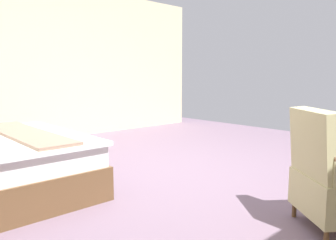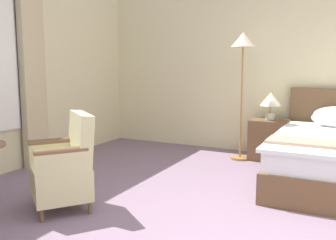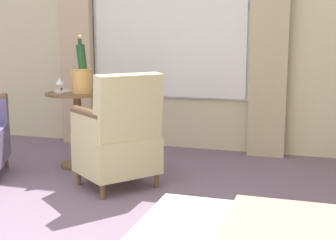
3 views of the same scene
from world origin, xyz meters
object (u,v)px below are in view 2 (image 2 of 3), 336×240
(armchair_by_window, at_px, (65,167))
(floor_lamp_brass, at_px, (243,54))
(nightstand, at_px, (269,139))
(bedside_lamp, at_px, (271,100))

(armchair_by_window, bearing_deg, floor_lamp_brass, 69.76)
(nightstand, distance_m, floor_lamp_brass, 1.28)
(bedside_lamp, relative_size, floor_lamp_brass, 0.22)
(nightstand, distance_m, armchair_by_window, 3.07)
(bedside_lamp, xyz_separation_m, floor_lamp_brass, (-0.37, -0.17, 0.65))
(nightstand, xyz_separation_m, floor_lamp_brass, (-0.37, -0.17, 1.22))
(bedside_lamp, relative_size, armchair_by_window, 0.43)
(nightstand, bearing_deg, armchair_by_window, -115.67)
(armchair_by_window, bearing_deg, bedside_lamp, 64.33)
(floor_lamp_brass, xyz_separation_m, armchair_by_window, (-0.95, -2.59, -1.10))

